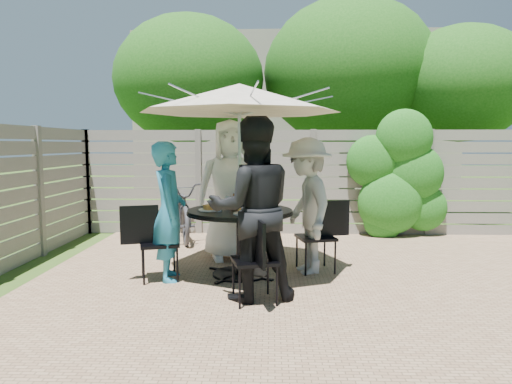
{
  "coord_description": "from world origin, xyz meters",
  "views": [
    {
      "loc": [
        -0.7,
        -4.96,
        1.59
      ],
      "look_at": [
        -0.9,
        0.61,
        1.01
      ],
      "focal_mm": 32.0,
      "sensor_mm": 36.0,
      "label": 1
    }
  ],
  "objects_px": {
    "plate_back": "(236,204)",
    "glass_left": "(219,205)",
    "patio_table": "(240,230)",
    "plate_right": "(269,207)",
    "chair_left": "(158,258)",
    "bicycle": "(183,210)",
    "coffee_cup": "(245,202)",
    "chair_back": "(229,238)",
    "glass_back": "(228,201)",
    "syrup_jug": "(234,202)",
    "person_front": "(252,210)",
    "chair_right": "(317,251)",
    "person_right": "(307,206)",
    "umbrella": "(239,98)",
    "plate_left": "(210,208)",
    "chair_front": "(255,278)",
    "plate_front": "(245,212)",
    "glass_right": "(259,202)",
    "person_back": "(231,190)",
    "glass_front": "(252,206)",
    "person_left": "(169,212)"
  },
  "relations": [
    {
      "from": "person_front",
      "to": "bicycle",
      "type": "relative_size",
      "value": 1.0
    },
    {
      "from": "person_front",
      "to": "glass_back",
      "type": "distance_m",
      "value": 1.1
    },
    {
      "from": "umbrella",
      "to": "syrup_jug",
      "type": "xyz_separation_m",
      "value": [
        -0.07,
        0.04,
        -1.23
      ]
    },
    {
      "from": "plate_right",
      "to": "bicycle",
      "type": "distance_m",
      "value": 2.59
    },
    {
      "from": "plate_back",
      "to": "plate_front",
      "type": "height_order",
      "value": "same"
    },
    {
      "from": "chair_back",
      "to": "bicycle",
      "type": "bearing_deg",
      "value": -162.26
    },
    {
      "from": "person_right",
      "to": "bicycle",
      "type": "height_order",
      "value": "person_right"
    },
    {
      "from": "chair_left",
      "to": "person_right",
      "type": "distance_m",
      "value": 1.88
    },
    {
      "from": "umbrella",
      "to": "chair_left",
      "type": "distance_m",
      "value": 2.09
    },
    {
      "from": "chair_back",
      "to": "plate_left",
      "type": "xyz_separation_m",
      "value": [
        -0.14,
        -1.02,
        0.56
      ]
    },
    {
      "from": "chair_front",
      "to": "person_front",
      "type": "relative_size",
      "value": 0.47
    },
    {
      "from": "person_left",
      "to": "syrup_jug",
      "type": "bearing_deg",
      "value": -86.28
    },
    {
      "from": "chair_right",
      "to": "person_right",
      "type": "distance_m",
      "value": 0.58
    },
    {
      "from": "person_right",
      "to": "glass_right",
      "type": "distance_m",
      "value": 0.58
    },
    {
      "from": "plate_right",
      "to": "coffee_cup",
      "type": "distance_m",
      "value": 0.34
    },
    {
      "from": "patio_table",
      "to": "plate_back",
      "type": "xyz_separation_m",
      "value": [
        -0.08,
        0.35,
        0.27
      ]
    },
    {
      "from": "plate_back",
      "to": "glass_left",
      "type": "distance_m",
      "value": 0.53
    },
    {
      "from": "chair_right",
      "to": "glass_front",
      "type": "height_order",
      "value": "glass_front"
    },
    {
      "from": "chair_right",
      "to": "coffee_cup",
      "type": "relative_size",
      "value": 7.48
    },
    {
      "from": "chair_left",
      "to": "syrup_jug",
      "type": "xyz_separation_m",
      "value": [
        0.87,
        0.25,
        0.63
      ]
    },
    {
      "from": "person_back",
      "to": "plate_front",
      "type": "xyz_separation_m",
      "value": [
        0.26,
        -1.16,
        -0.12
      ]
    },
    {
      "from": "person_front",
      "to": "glass_left",
      "type": "distance_m",
      "value": 0.77
    },
    {
      "from": "person_front",
      "to": "glass_back",
      "type": "height_order",
      "value": "person_front"
    },
    {
      "from": "glass_left",
      "to": "syrup_jug",
      "type": "distance_m",
      "value": 0.25
    },
    {
      "from": "chair_front",
      "to": "plate_right",
      "type": "height_order",
      "value": "chair_front"
    },
    {
      "from": "chair_front",
      "to": "bicycle",
      "type": "bearing_deg",
      "value": 8.56
    },
    {
      "from": "chair_back",
      "to": "person_front",
      "type": "distance_m",
      "value": 1.91
    },
    {
      "from": "patio_table",
      "to": "plate_right",
      "type": "bearing_deg",
      "value": 12.83
    },
    {
      "from": "chair_left",
      "to": "bicycle",
      "type": "relative_size",
      "value": 0.48
    },
    {
      "from": "glass_left",
      "to": "coffee_cup",
      "type": "bearing_deg",
      "value": 54.92
    },
    {
      "from": "plate_left",
      "to": "person_front",
      "type": "bearing_deg",
      "value": -53.73
    },
    {
      "from": "plate_back",
      "to": "bicycle",
      "type": "xyz_separation_m",
      "value": [
        -1.03,
        1.84,
        -0.35
      ]
    },
    {
      "from": "glass_left",
      "to": "coffee_cup",
      "type": "xyz_separation_m",
      "value": [
        0.28,
        0.4,
        -0.01
      ]
    },
    {
      "from": "person_right",
      "to": "plate_back",
      "type": "bearing_deg",
      "value": -113.45
    },
    {
      "from": "chair_front",
      "to": "syrup_jug",
      "type": "xyz_separation_m",
      "value": [
        -0.28,
        0.98,
        0.63
      ]
    },
    {
      "from": "coffee_cup",
      "to": "bicycle",
      "type": "bearing_deg",
      "value": 120.78
    },
    {
      "from": "plate_right",
      "to": "glass_left",
      "type": "height_order",
      "value": "glass_left"
    },
    {
      "from": "chair_back",
      "to": "plate_right",
      "type": "relative_size",
      "value": 3.55
    },
    {
      "from": "chair_back",
      "to": "glass_back",
      "type": "relative_size",
      "value": 6.6
    },
    {
      "from": "patio_table",
      "to": "person_left",
      "type": "distance_m",
      "value": 0.86
    },
    {
      "from": "chair_left",
      "to": "person_right",
      "type": "xyz_separation_m",
      "value": [
        1.75,
        0.4,
        0.57
      ]
    },
    {
      "from": "umbrella",
      "to": "syrup_jug",
      "type": "bearing_deg",
      "value": 153.02
    },
    {
      "from": "plate_left",
      "to": "glass_left",
      "type": "relative_size",
      "value": 1.86
    },
    {
      "from": "chair_front",
      "to": "plate_back",
      "type": "bearing_deg",
      "value": -1.6
    },
    {
      "from": "person_right",
      "to": "plate_left",
      "type": "distance_m",
      "value": 1.19
    },
    {
      "from": "patio_table",
      "to": "chair_back",
      "type": "xyz_separation_m",
      "value": [
        -0.22,
        0.94,
        -0.29
      ]
    },
    {
      "from": "patio_table",
      "to": "chair_left",
      "type": "xyz_separation_m",
      "value": [
        -0.94,
        -0.22,
        -0.3
      ]
    },
    {
      "from": "chair_front",
      "to": "chair_right",
      "type": "bearing_deg",
      "value": -46.61
    },
    {
      "from": "patio_table",
      "to": "glass_back",
      "type": "bearing_deg",
      "value": 124.83
    },
    {
      "from": "plate_left",
      "to": "coffee_cup",
      "type": "height_order",
      "value": "coffee_cup"
    }
  ]
}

